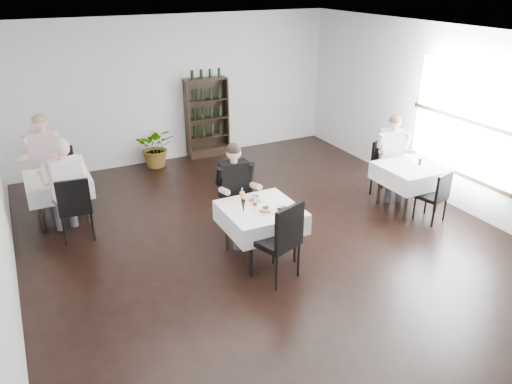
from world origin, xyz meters
TOP-DOWN VIEW (x-y plane):
  - room_shell at (0.00, 0.00)m, footprint 9.00×9.00m
  - window_right at (3.48, 0.00)m, footprint 0.06×2.30m
  - wine_shelf at (0.60, 4.31)m, footprint 0.90×0.28m
  - main_table at (-0.30, 0.00)m, footprint 1.03×1.03m
  - left_table at (-2.70, 2.50)m, footprint 0.98×0.98m
  - right_table at (2.70, 0.30)m, footprint 0.98×0.98m
  - potted_tree at (-0.60, 4.17)m, footprint 0.97×0.91m
  - main_chair_far at (-0.23, 0.83)m, footprint 0.52×0.52m
  - main_chair_near at (-0.34, -0.66)m, footprint 0.66×0.66m
  - left_chair_far at (-2.56, 3.28)m, footprint 0.55×0.55m
  - left_chair_near at (-2.57, 1.66)m, footprint 0.52×0.52m
  - right_chair_far at (2.71, 0.96)m, footprint 0.58×0.59m
  - right_chair_near at (2.71, -0.31)m, footprint 0.49×0.49m
  - diner_main at (-0.40, 0.61)m, footprint 0.59×0.60m
  - diner_left_far at (-2.81, 3.10)m, footprint 0.71×0.75m
  - diner_left_near at (-2.63, 1.84)m, footprint 0.65×0.67m
  - diner_right_far at (2.76, 0.84)m, footprint 0.67×0.70m
  - plate_far at (-0.28, 0.23)m, footprint 0.25×0.25m
  - plate_near at (-0.31, -0.15)m, footprint 0.25×0.25m
  - pilsner_dark at (-0.59, -0.06)m, footprint 0.06×0.06m
  - pilsner_lager at (-0.53, 0.11)m, footprint 0.07×0.07m
  - coke_bottle at (-0.38, 0.01)m, footprint 0.06×0.06m
  - napkin_cutlery at (-0.04, -0.19)m, footprint 0.18×0.17m
  - pepper_mill at (2.87, 0.27)m, footprint 0.05×0.05m

SIDE VIEW (x-z plane):
  - potted_tree at x=-0.60m, z-range 0.00..0.86m
  - right_chair_near at x=2.71m, z-range 0.06..0.94m
  - left_chair_far at x=-2.56m, z-range 0.07..1.04m
  - right_chair_far at x=2.71m, z-range 0.07..1.08m
  - main_chair_far at x=-0.23m, z-range 0.07..1.09m
  - left_chair_near at x=-2.57m, z-range 0.07..1.11m
  - left_table at x=-2.70m, z-range 0.24..1.01m
  - right_table at x=2.70m, z-range 0.24..1.01m
  - main_table at x=-0.30m, z-range 0.24..1.01m
  - main_chair_near at x=-0.34m, z-range 0.08..1.20m
  - napkin_cutlery at x=-0.04m, z-range 0.77..0.78m
  - plate_near at x=-0.31m, z-range 0.75..0.82m
  - plate_far at x=-0.28m, z-range 0.75..0.82m
  - pepper_mill at x=2.87m, z-range 0.77..0.88m
  - wine_shelf at x=0.60m, z-range -0.03..1.72m
  - coke_bottle at x=-0.38m, z-range 0.75..0.97m
  - diner_right_far at x=2.76m, z-range 0.12..1.62m
  - pilsner_dark at x=-0.59m, z-range 0.75..1.01m
  - diner_main at x=-0.40m, z-range 0.12..1.64m
  - pilsner_lager at x=-0.53m, z-range 0.74..1.04m
  - diner_left_near at x=-2.63m, z-range 0.13..1.73m
  - diner_left_far at x=-2.81m, z-range 0.13..1.77m
  - window_right at x=3.48m, z-range 0.57..2.42m
  - room_shell at x=0.00m, z-range -3.00..6.00m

